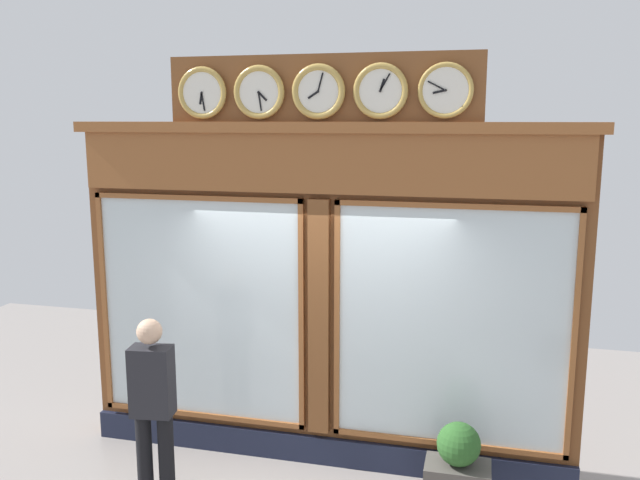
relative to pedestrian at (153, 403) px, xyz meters
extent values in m
cube|color=brown|center=(-1.25, -1.16, 0.69)|extent=(4.83, 0.30, 3.24)
cube|color=#191E33|center=(-1.25, -0.99, -0.79)|extent=(4.83, 0.08, 0.28)
cube|color=brown|center=(-1.25, -0.97, 2.04)|extent=(4.73, 0.08, 0.55)
cube|color=brown|center=(-1.25, -0.99, 2.36)|extent=(4.93, 0.20, 0.10)
cube|color=silver|center=(-2.49, -0.99, 0.57)|extent=(2.07, 0.02, 2.19)
cube|color=brown|center=(-2.49, -0.97, 1.69)|extent=(2.17, 0.04, 0.05)
cube|color=brown|center=(-2.49, -0.97, -0.56)|extent=(2.17, 0.04, 0.05)
cube|color=brown|center=(-3.54, -0.97, 0.57)|extent=(0.05, 0.04, 2.29)
cube|color=brown|center=(-1.43, -0.97, 0.57)|extent=(0.05, 0.04, 2.29)
cube|color=silver|center=(-0.02, -0.99, 0.57)|extent=(2.07, 0.02, 2.19)
cube|color=brown|center=(-0.02, -0.97, 1.69)|extent=(2.17, 0.04, 0.05)
cube|color=brown|center=(-0.02, -0.97, -0.56)|extent=(2.17, 0.04, 0.05)
cube|color=brown|center=(1.04, -0.97, 0.57)|extent=(0.05, 0.04, 2.29)
cube|color=brown|center=(-1.08, -0.97, 0.57)|extent=(0.05, 0.04, 2.29)
cube|color=brown|center=(-1.25, -0.98, 0.57)|extent=(0.20, 0.10, 2.29)
cube|color=brown|center=(-1.25, -1.03, 2.68)|extent=(2.90, 0.06, 0.67)
cylinder|color=white|center=(-2.37, -0.95, 2.68)|extent=(0.40, 0.02, 0.40)
torus|color=#B79347|center=(-2.37, -0.94, 2.68)|extent=(0.47, 0.04, 0.47)
cube|color=black|center=(-2.32, -0.93, 2.67)|extent=(0.11, 0.01, 0.04)
cube|color=black|center=(-2.30, -0.93, 2.72)|extent=(0.15, 0.01, 0.09)
sphere|color=black|center=(-2.37, -0.93, 2.68)|extent=(0.02, 0.02, 0.02)
cylinder|color=white|center=(-1.81, -0.95, 2.68)|extent=(0.40, 0.02, 0.40)
torus|color=#B79347|center=(-1.81, -0.94, 2.68)|extent=(0.49, 0.06, 0.49)
cube|color=black|center=(-1.83, -0.93, 2.73)|extent=(0.05, 0.01, 0.11)
cube|color=black|center=(-1.85, -0.93, 2.75)|extent=(0.09, 0.01, 0.15)
sphere|color=black|center=(-1.81, -0.93, 2.68)|extent=(0.02, 0.02, 0.02)
cylinder|color=white|center=(-1.25, -0.95, 2.68)|extent=(0.40, 0.02, 0.40)
torus|color=#B79347|center=(-1.25, -0.94, 2.68)|extent=(0.49, 0.06, 0.49)
cube|color=black|center=(-1.21, -0.93, 2.65)|extent=(0.10, 0.01, 0.07)
cube|color=black|center=(-1.28, -0.93, 2.76)|extent=(0.06, 0.01, 0.16)
sphere|color=black|center=(-1.25, -0.93, 2.68)|extent=(0.02, 0.02, 0.02)
cylinder|color=white|center=(-0.70, -0.95, 2.68)|extent=(0.40, 0.02, 0.40)
torus|color=#B79347|center=(-0.70, -0.94, 2.68)|extent=(0.49, 0.06, 0.49)
cube|color=black|center=(-0.73, -0.93, 2.64)|extent=(0.09, 0.01, 0.09)
cube|color=black|center=(-0.71, -0.93, 2.60)|extent=(0.04, 0.01, 0.17)
sphere|color=black|center=(-0.70, -0.93, 2.68)|extent=(0.02, 0.02, 0.02)
cylinder|color=white|center=(-0.14, -0.95, 2.68)|extent=(0.40, 0.02, 0.40)
torus|color=#B79347|center=(-0.14, -0.94, 2.68)|extent=(0.48, 0.05, 0.48)
cube|color=black|center=(-0.13, -0.93, 2.63)|extent=(0.04, 0.01, 0.11)
cube|color=black|center=(-0.15, -0.93, 2.60)|extent=(0.04, 0.01, 0.17)
sphere|color=black|center=(-0.14, -0.93, 2.68)|extent=(0.02, 0.02, 0.02)
cylinder|color=black|center=(0.10, 0.01, -0.52)|extent=(0.14, 0.14, 0.82)
cylinder|color=black|center=(-0.10, -0.01, -0.52)|extent=(0.14, 0.14, 0.82)
cube|color=#232328|center=(0.00, 0.00, 0.20)|extent=(0.39, 0.27, 0.62)
sphere|color=tan|center=(0.00, 0.00, 0.65)|extent=(0.22, 0.22, 0.22)
sphere|color=#285623|center=(-2.61, -0.47, -0.30)|extent=(0.38, 0.38, 0.38)
camera|label=1|loc=(-2.73, 4.89, 2.44)|focal=37.10mm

